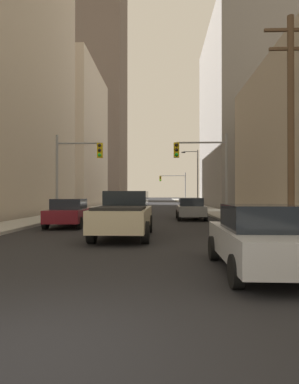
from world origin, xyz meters
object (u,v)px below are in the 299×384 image
traffic_signal_near_right (203,162)px  sedan_red (126,202)px  traffic_signal_near_left (77,163)px  sedan_silver (262,238)px  traffic_signal_far_right (174,182)px  pickup_truck_beige (124,214)px  sedan_maroon (70,213)px  sedan_grey (191,209)px

traffic_signal_near_right → sedan_red: bearing=109.6°
sedan_red → traffic_signal_near_left: traffic_signal_near_left is taller
sedan_silver → traffic_signal_near_left: (-8.30, 15.72, 3.25)m
sedan_silver → traffic_signal_far_right: size_ratio=0.70×
pickup_truck_beige → sedan_red: bearing=96.2°
pickup_truck_beige → traffic_signal_near_left: traffic_signal_near_left is taller
pickup_truck_beige → sedan_silver: (3.79, -6.11, -0.16)m
pickup_truck_beige → traffic_signal_near_left: bearing=115.1°
sedan_silver → traffic_signal_far_right: traffic_signal_far_right is taller
sedan_maroon → sedan_grey: (7.01, 5.44, 0.00)m
sedan_red → traffic_signal_near_left: bearing=-92.8°
pickup_truck_beige → traffic_signal_near_right: bearing=65.2°
sedan_grey → traffic_signal_far_right: (0.28, 40.55, 3.33)m
sedan_silver → sedan_red: same height
pickup_truck_beige → traffic_signal_far_right: bearing=85.6°
traffic_signal_near_right → pickup_truck_beige: bearing=-114.8°
traffic_signal_near_right → traffic_signal_far_right: same height
sedan_maroon → traffic_signal_far_right: size_ratio=0.71×
pickup_truck_beige → sedan_red: pickup_truck_beige is taller
pickup_truck_beige → traffic_signal_near_right: size_ratio=0.91×
pickup_truck_beige → traffic_signal_near_right: traffic_signal_near_right is taller
sedan_red → traffic_signal_near_right: bearing=-70.4°
sedan_maroon → traffic_signal_near_left: size_ratio=0.71×
traffic_signal_far_right → sedan_red: bearing=-111.5°
sedan_silver → sedan_maroon: (-7.24, 10.24, 0.00)m
traffic_signal_near_left → traffic_signal_near_right: 8.96m
traffic_signal_near_left → traffic_signal_far_right: 41.36m
pickup_truck_beige → sedan_maroon: pickup_truck_beige is taller
pickup_truck_beige → sedan_maroon: (-3.45, 4.13, -0.16)m
traffic_signal_near_left → traffic_signal_near_right: bearing=0.0°
traffic_signal_near_left → traffic_signal_near_right: (8.96, 0.00, 0.02)m
traffic_signal_near_left → traffic_signal_far_right: bearing=78.4°
pickup_truck_beige → sedan_grey: pickup_truck_beige is taller
sedan_silver → traffic_signal_near_left: traffic_signal_near_left is taller
sedan_maroon → traffic_signal_far_right: bearing=81.0°
sedan_silver → sedan_maroon: size_ratio=0.99×
traffic_signal_far_right → sedan_maroon: bearing=-99.0°
sedan_grey → traffic_signal_near_left: (-8.07, 0.04, 3.25)m
traffic_signal_near_left → traffic_signal_near_right: size_ratio=1.00×
sedan_maroon → sedan_silver: bearing=-54.8°
pickup_truck_beige → traffic_signal_near_right: (4.45, 9.62, 3.11)m
sedan_maroon → traffic_signal_near_right: traffic_signal_near_right is taller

